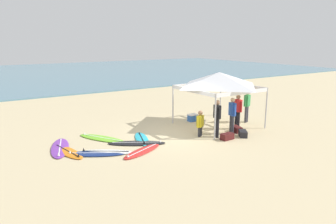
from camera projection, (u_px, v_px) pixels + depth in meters
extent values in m
plane|color=beige|center=(178.00, 135.00, 14.77)|extent=(80.00, 80.00, 0.00)
cube|color=#568499|center=(37.00, 74.00, 40.49)|extent=(80.00, 36.00, 0.10)
cylinder|color=#B7B7BC|center=(215.00, 117.00, 13.89)|extent=(0.07, 0.07, 2.05)
cylinder|color=#B7B7BC|center=(266.00, 108.00, 15.65)|extent=(0.07, 0.07, 2.05)
cylinder|color=#B7B7BC|center=(173.00, 104.00, 16.60)|extent=(0.07, 0.07, 2.05)
cylinder|color=#B7B7BC|center=(221.00, 98.00, 18.36)|extent=(0.07, 0.07, 2.05)
cube|color=white|center=(243.00, 92.00, 14.56)|extent=(3.31, 0.03, 0.18)
cube|color=white|center=(198.00, 84.00, 17.27)|extent=(3.31, 0.03, 0.18)
cube|color=white|center=(192.00, 91.00, 15.03)|extent=(0.03, 3.31, 0.18)
cube|color=white|center=(242.00, 85.00, 16.79)|extent=(0.03, 3.31, 0.18)
pyramid|color=white|center=(219.00, 79.00, 15.82)|extent=(3.43, 3.43, 0.70)
ellipsoid|color=red|center=(142.00, 151.00, 12.52)|extent=(2.20, 1.41, 0.07)
cube|color=white|center=(142.00, 150.00, 12.51)|extent=(1.69, 0.79, 0.01)
cone|color=white|center=(128.00, 155.00, 11.78)|extent=(0.09, 0.09, 0.12)
ellipsoid|color=#23B2CC|center=(142.00, 139.00, 14.09)|extent=(1.20, 2.07, 0.07)
cube|color=black|center=(142.00, 138.00, 14.08)|extent=(0.63, 1.62, 0.01)
cone|color=black|center=(144.00, 142.00, 13.29)|extent=(0.09, 0.09, 0.12)
ellipsoid|color=orange|center=(67.00, 151.00, 12.48)|extent=(1.00, 2.32, 0.07)
cube|color=black|center=(67.00, 150.00, 12.47)|extent=(0.38, 1.89, 0.01)
cone|color=black|center=(78.00, 155.00, 11.80)|extent=(0.09, 0.09, 0.12)
ellipsoid|color=white|center=(106.00, 152.00, 12.41)|extent=(2.07, 1.69, 0.07)
cube|color=black|center=(106.00, 151.00, 12.40)|extent=(1.51, 1.07, 0.01)
cone|color=black|center=(84.00, 149.00, 12.42)|extent=(0.09, 0.09, 0.12)
ellipsoid|color=black|center=(137.00, 143.00, 13.48)|extent=(2.42, 1.82, 0.07)
cube|color=white|center=(137.00, 142.00, 13.47)|extent=(1.79, 1.11, 0.01)
cone|color=white|center=(160.00, 141.00, 13.49)|extent=(0.09, 0.09, 0.12)
ellipsoid|color=navy|center=(95.00, 154.00, 12.23)|extent=(2.33, 1.76, 0.07)
cube|color=white|center=(95.00, 153.00, 12.22)|extent=(1.72, 1.08, 0.01)
cone|color=white|center=(70.00, 152.00, 12.18)|extent=(0.09, 0.09, 0.12)
ellipsoid|color=#7AD12D|center=(102.00, 138.00, 14.15)|extent=(1.77, 2.47, 0.07)
cube|color=white|center=(102.00, 137.00, 14.14)|extent=(1.05, 1.84, 0.01)
cone|color=white|center=(84.00, 133.00, 14.58)|extent=(0.09, 0.09, 0.12)
ellipsoid|color=purple|center=(60.00, 148.00, 12.91)|extent=(1.42, 2.66, 0.07)
cube|color=white|center=(60.00, 147.00, 12.90)|extent=(0.69, 2.10, 0.01)
cone|color=white|center=(59.00, 154.00, 11.90)|extent=(0.09, 0.09, 0.12)
cylinder|color=#383842|center=(247.00, 114.00, 17.04)|extent=(0.13, 0.13, 0.88)
cylinder|color=#383842|center=(246.00, 114.00, 16.90)|extent=(0.13, 0.13, 0.88)
cube|color=#2D8C47|center=(247.00, 101.00, 16.81)|extent=(0.41, 0.33, 0.60)
sphere|color=beige|center=(248.00, 93.00, 16.71)|extent=(0.21, 0.21, 0.21)
cylinder|color=#2D8C47|center=(249.00, 100.00, 16.99)|extent=(0.09, 0.09, 0.54)
cylinder|color=#2D8C47|center=(245.00, 102.00, 16.63)|extent=(0.09, 0.09, 0.54)
cylinder|color=#383842|center=(233.00, 125.00, 14.79)|extent=(0.13, 0.13, 0.88)
cylinder|color=#383842|center=(231.00, 124.00, 14.96)|extent=(0.13, 0.13, 0.88)
cube|color=#2851B2|center=(232.00, 109.00, 14.71)|extent=(0.32, 0.41, 0.60)
sphere|color=tan|center=(233.00, 100.00, 14.62)|extent=(0.21, 0.21, 0.21)
cylinder|color=#2851B2|center=(235.00, 111.00, 14.50)|extent=(0.09, 0.09, 0.54)
cylinder|color=#2851B2|center=(230.00, 109.00, 14.93)|extent=(0.09, 0.09, 0.54)
cylinder|color=black|center=(218.00, 128.00, 14.25)|extent=(0.13, 0.13, 0.88)
cylinder|color=black|center=(216.00, 127.00, 14.42)|extent=(0.13, 0.13, 0.88)
cube|color=black|center=(217.00, 112.00, 14.17)|extent=(0.31, 0.41, 0.60)
sphere|color=#9E7051|center=(218.00, 102.00, 14.08)|extent=(0.21, 0.21, 0.21)
cylinder|color=black|center=(219.00, 113.00, 13.96)|extent=(0.09, 0.09, 0.54)
cylinder|color=black|center=(215.00, 111.00, 14.39)|extent=(0.09, 0.09, 0.54)
cylinder|color=black|center=(238.00, 121.00, 15.60)|extent=(0.13, 0.13, 0.88)
cylinder|color=black|center=(236.00, 120.00, 15.75)|extent=(0.13, 0.13, 0.88)
cube|color=red|center=(238.00, 106.00, 15.51)|extent=(0.23, 0.37, 0.60)
sphere|color=#9E7051|center=(238.00, 97.00, 15.42)|extent=(0.21, 0.21, 0.21)
cylinder|color=red|center=(241.00, 107.00, 15.32)|extent=(0.09, 0.09, 0.54)
cylinder|color=red|center=(235.00, 105.00, 15.71)|extent=(0.09, 0.09, 0.54)
cylinder|color=#2D2D33|center=(199.00, 132.00, 14.46)|extent=(0.13, 0.13, 0.45)
cylinder|color=#2D2D33|center=(201.00, 131.00, 14.61)|extent=(0.13, 0.13, 0.45)
cube|color=yellow|center=(200.00, 121.00, 14.43)|extent=(0.42, 0.36, 0.52)
sphere|color=#9E7051|center=(200.00, 113.00, 14.34)|extent=(0.21, 0.21, 0.21)
cylinder|color=yellow|center=(198.00, 123.00, 14.24)|extent=(0.09, 0.09, 0.47)
cylinder|color=yellow|center=(202.00, 120.00, 14.63)|extent=(0.09, 0.09, 0.47)
cube|color=#4C1919|center=(236.00, 129.00, 15.19)|extent=(0.46, 0.66, 0.28)
cube|color=#232328|center=(243.00, 134.00, 14.48)|extent=(0.61, 0.67, 0.28)
cube|color=#4C1919|center=(227.00, 136.00, 14.05)|extent=(0.62, 0.36, 0.28)
cube|color=#2D60B7|center=(193.00, 118.00, 17.24)|extent=(0.48, 0.34, 0.34)
cube|color=white|center=(193.00, 115.00, 17.20)|extent=(0.50, 0.36, 0.05)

